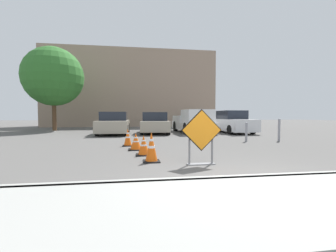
{
  "coord_description": "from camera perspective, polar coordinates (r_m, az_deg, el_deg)",
  "views": [
    {
      "loc": [
        -2.08,
        -3.71,
        1.22
      ],
      "look_at": [
        -0.19,
        9.03,
        0.62
      ],
      "focal_mm": 24.0,
      "sensor_mm": 36.0,
      "label": 1
    }
  ],
  "objects": [
    {
      "name": "pickup_truck",
      "position": [
        15.89,
        6.5,
        0.88
      ],
      "size": [
        2.15,
        5.31,
        1.61
      ],
      "rotation": [
        0.0,
        0.0,
        3.18
      ],
      "color": "silver",
      "rests_on": "ground_plane"
    },
    {
      "name": "parked_car_nearest",
      "position": [
        15.31,
        -13.54,
        0.57
      ],
      "size": [
        1.95,
        4.5,
        1.45
      ],
      "rotation": [
        0.0,
        0.0,
        3.14
      ],
      "color": "#A39984",
      "rests_on": "ground_plane"
    },
    {
      "name": "bollard_nearest",
      "position": [
        11.11,
        19.28,
        -1.28
      ],
      "size": [
        0.12,
        0.12,
        0.91
      ],
      "color": "gray",
      "rests_on": "ground_plane"
    },
    {
      "name": "ground_plane",
      "position": [
        13.92,
        0.19,
        -2.34
      ],
      "size": [
        96.0,
        96.0,
        0.0
      ],
      "primitive_type": "plane",
      "color": "#565451"
    },
    {
      "name": "traffic_cone_nearest",
      "position": [
        5.93,
        -4.24,
        -5.41
      ],
      "size": [
        0.43,
        0.43,
        0.79
      ],
      "color": "black",
      "rests_on": "ground_plane"
    },
    {
      "name": "building_facade_backdrop",
      "position": [
        27.08,
        -9.19,
        9.05
      ],
      "size": [
        18.76,
        5.0,
        8.48
      ],
      "color": "gray",
      "rests_on": "ground_plane"
    },
    {
      "name": "street_tree_behind_lot",
      "position": [
        20.46,
        -27.1,
        11.08
      ],
      "size": [
        4.66,
        4.66,
        6.65
      ],
      "color": "#513823",
      "rests_on": "ground_plane"
    },
    {
      "name": "parked_car_second",
      "position": [
        15.45,
        -3.38,
        0.64
      ],
      "size": [
        2.12,
        4.19,
        1.44
      ],
      "rotation": [
        0.0,
        0.0,
        3.07
      ],
      "color": "#A39984",
      "rests_on": "ground_plane"
    },
    {
      "name": "bollard_second",
      "position": [
        11.98,
        26.38,
        -0.72
      ],
      "size": [
        0.12,
        0.12,
        1.08
      ],
      "color": "gray",
      "rests_on": "ground_plane"
    },
    {
      "name": "traffic_cone_second",
      "position": [
        6.96,
        -6.21,
        -4.95
      ],
      "size": [
        0.47,
        0.47,
        0.61
      ],
      "color": "black",
      "rests_on": "ground_plane"
    },
    {
      "name": "traffic_cone_third",
      "position": [
        8.06,
        -8.18,
        -3.99
      ],
      "size": [
        0.53,
        0.53,
        0.59
      ],
      "color": "black",
      "rests_on": "ground_plane"
    },
    {
      "name": "parked_car_third",
      "position": [
        16.53,
        15.86,
        0.83
      ],
      "size": [
        1.95,
        4.43,
        1.56
      ],
      "rotation": [
        0.0,
        0.0,
        3.19
      ],
      "color": "silver",
      "rests_on": "ground_plane"
    },
    {
      "name": "curb_lip",
      "position": [
        4.41,
        20.59,
        -12.58
      ],
      "size": [
        25.79,
        0.2,
        0.14
      ],
      "color": "#999993",
      "rests_on": "ground_plane"
    },
    {
      "name": "road_closed_sign",
      "position": [
        5.58,
        8.48,
        -2.3
      ],
      "size": [
        1.03,
        0.2,
        1.37
      ],
      "color": "black",
      "rests_on": "ground_plane"
    },
    {
      "name": "sidewalk_strip",
      "position": [
        3.54,
        29.53,
        -16.58
      ],
      "size": [
        25.79,
        2.18,
        0.14
      ],
      "color": "#999993",
      "rests_on": "ground_plane"
    },
    {
      "name": "traffic_cone_fourth",
      "position": [
        9.13,
        -10.2,
        -2.88
      ],
      "size": [
        0.41,
        0.41,
        0.7
      ],
      "color": "black",
      "rests_on": "ground_plane"
    }
  ]
}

